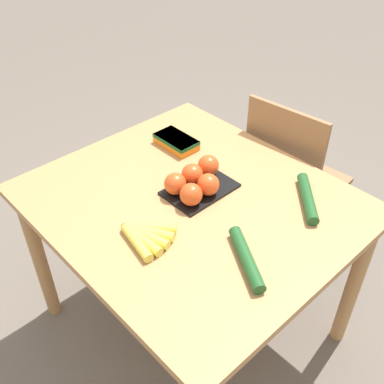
# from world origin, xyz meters

# --- Properties ---
(ground_plane) EXTENTS (12.00, 12.00, 0.00)m
(ground_plane) POSITION_xyz_m (0.00, 0.00, 0.00)
(ground_plane) COLOR #665B51
(dining_table) EXTENTS (1.13, 0.99, 0.75)m
(dining_table) POSITION_xyz_m (0.00, 0.00, 0.65)
(dining_table) COLOR #B27F4C
(dining_table) RESTS_ON ground_plane
(chair) EXTENTS (0.46, 0.44, 0.92)m
(chair) POSITION_xyz_m (-0.02, 0.68, 0.48)
(chair) COLOR #8E6642
(chair) RESTS_ON ground_plane
(banana_bunch) EXTENTS (0.19, 0.18, 0.03)m
(banana_bunch) POSITION_xyz_m (0.05, -0.26, 0.77)
(banana_bunch) COLOR brown
(banana_bunch) RESTS_ON dining_table
(tomato_pack) EXTENTS (0.18, 0.26, 0.09)m
(tomato_pack) POSITION_xyz_m (-0.02, 0.04, 0.80)
(tomato_pack) COLOR black
(tomato_pack) RESTS_ON dining_table
(carrot_bag) EXTENTS (0.19, 0.11, 0.04)m
(carrot_bag) POSITION_xyz_m (-0.30, 0.19, 0.78)
(carrot_bag) COLOR orange
(carrot_bag) RESTS_ON dining_table
(cucumber_near) EXTENTS (0.24, 0.16, 0.04)m
(cucumber_near) POSITION_xyz_m (0.35, -0.09, 0.78)
(cucumber_near) COLOR #1E5123
(cucumber_near) RESTS_ON dining_table
(cucumber_far) EXTENTS (0.21, 0.21, 0.04)m
(cucumber_far) POSITION_xyz_m (0.30, 0.29, 0.78)
(cucumber_far) COLOR #1E5123
(cucumber_far) RESTS_ON dining_table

